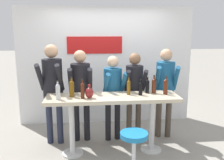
{
  "coord_description": "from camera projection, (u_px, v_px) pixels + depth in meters",
  "views": [
    {
      "loc": [
        -0.39,
        -3.91,
        2.09
      ],
      "look_at": [
        0.0,
        0.09,
        1.24
      ],
      "focal_mm": 40.0,
      "sensor_mm": 36.0,
      "label": 1
    }
  ],
  "objects": [
    {
      "name": "wine_bottle_4",
      "position": [
        58.0,
        91.0,
        3.85
      ],
      "size": [
        0.07,
        0.07,
        0.3
      ],
      "color": "#B7BCC1",
      "rests_on": "tasting_table"
    },
    {
      "name": "ground_plane",
      "position": [
        112.0,
        152.0,
        4.27
      ],
      "size": [
        40.0,
        40.0,
        0.0
      ],
      "primitive_type": "plane",
      "color": "gray"
    },
    {
      "name": "back_wall",
      "position": [
        106.0,
        66.0,
        5.44
      ],
      "size": [
        3.77,
        0.12,
        2.53
      ],
      "color": "white",
      "rests_on": "ground_plane"
    },
    {
      "name": "wine_bottle_5",
      "position": [
        141.0,
        88.0,
        4.1
      ],
      "size": [
        0.06,
        0.06,
        0.26
      ],
      "color": "black",
      "rests_on": "tasting_table"
    },
    {
      "name": "person_far_left",
      "position": [
        53.0,
        83.0,
        4.37
      ],
      "size": [
        0.45,
        0.58,
        1.81
      ],
      "rotation": [
        0.0,
        0.0,
        -0.11
      ],
      "color": "#23283D",
      "rests_on": "ground_plane"
    },
    {
      "name": "person_center_right",
      "position": [
        165.0,
        83.0,
        4.66
      ],
      "size": [
        0.46,
        0.57,
        1.71
      ],
      "rotation": [
        0.0,
        0.0,
        -0.15
      ],
      "color": "#473D33",
      "rests_on": "ground_plane"
    },
    {
      "name": "person_left",
      "position": [
        81.0,
        86.0,
        4.5
      ],
      "size": [
        0.42,
        0.52,
        1.7
      ],
      "rotation": [
        0.0,
        0.0,
        -0.0
      ],
      "color": "black",
      "rests_on": "ground_plane"
    },
    {
      "name": "wine_bottle_2",
      "position": [
        129.0,
        87.0,
        4.14
      ],
      "size": [
        0.06,
        0.06,
        0.3
      ],
      "color": "brown",
      "rests_on": "tasting_table"
    },
    {
      "name": "decorative_vase",
      "position": [
        89.0,
        93.0,
        3.94
      ],
      "size": [
        0.13,
        0.13,
        0.22
      ],
      "color": "maroon",
      "rests_on": "tasting_table"
    },
    {
      "name": "wine_bottle_6",
      "position": [
        82.0,
        90.0,
        3.91
      ],
      "size": [
        0.06,
        0.06,
        0.31
      ],
      "color": "#4C1E0F",
      "rests_on": "tasting_table"
    },
    {
      "name": "tasting_table",
      "position": [
        113.0,
        106.0,
        4.1
      ],
      "size": [
        2.17,
        0.58,
        0.99
      ],
      "color": "beige",
      "rests_on": "ground_plane"
    },
    {
      "name": "wine_bottle_1",
      "position": [
        166.0,
        86.0,
        4.15
      ],
      "size": [
        0.07,
        0.07,
        0.32
      ],
      "color": "#4C1E0F",
      "rests_on": "tasting_table"
    },
    {
      "name": "person_center",
      "position": [
        134.0,
        86.0,
        4.59
      ],
      "size": [
        0.39,
        0.5,
        1.64
      ],
      "rotation": [
        0.0,
        0.0,
        -0.02
      ],
      "color": "#473D33",
      "rests_on": "ground_plane"
    },
    {
      "name": "person_center_left",
      "position": [
        113.0,
        89.0,
        4.55
      ],
      "size": [
        0.44,
        0.54,
        1.59
      ],
      "rotation": [
        0.0,
        0.0,
        0.16
      ],
      "color": "black",
      "rests_on": "ground_plane"
    },
    {
      "name": "wine_bottle_3",
      "position": [
        154.0,
        85.0,
        4.22
      ],
      "size": [
        0.07,
        0.07,
        0.31
      ],
      "color": "#4C1E0F",
      "rests_on": "tasting_table"
    },
    {
      "name": "bar_stool",
      "position": [
        134.0,
        146.0,
        3.58
      ],
      "size": [
        0.42,
        0.42,
        0.62
      ],
      "color": "silver",
      "rests_on": "ground_plane"
    },
    {
      "name": "wine_bottle_7",
      "position": [
        147.0,
        86.0,
        4.24
      ],
      "size": [
        0.07,
        0.07,
        0.28
      ],
      "color": "black",
      "rests_on": "tasting_table"
    },
    {
      "name": "wine_bottle_0",
      "position": [
        72.0,
        88.0,
        4.0
      ],
      "size": [
        0.08,
        0.08,
        0.32
      ],
      "color": "brown",
      "rests_on": "tasting_table"
    }
  ]
}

